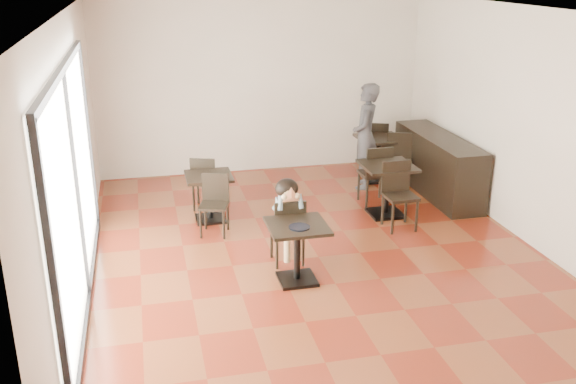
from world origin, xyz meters
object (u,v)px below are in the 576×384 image
object	(u,v)px
adult_patron	(365,136)
chair_back_a	(376,146)
cafe_table_back	(378,159)
child_table	(297,253)
child	(287,222)
chair_mid_b	(400,197)
cafe_table_mid	(386,190)
chair_left_b	(214,206)
chair_mid_a	(374,174)
chair_back_b	(399,163)
child_chair	(287,230)
cafe_table_left	(210,198)
chair_left_a	(206,182)

from	to	relation	value
adult_patron	chair_back_a	bearing A→B (deg)	170.18
cafe_table_back	chair_back_a	distance (m)	0.58
child_table	adult_patron	bearing A→B (deg)	57.97
child	chair_mid_b	size ratio (longest dim) A/B	1.16
cafe_table_mid	child_table	bearing A→B (deg)	-135.62
adult_patron	chair_back_a	size ratio (longest dim) A/B	1.90
child	cafe_table_mid	world-z (taller)	child
chair_left_b	chair_back_a	bearing A→B (deg)	52.41
chair_mid_a	chair_mid_b	world-z (taller)	same
cafe_table_back	chair_mid_b	xyz separation A→B (m)	(-0.49, -2.19, 0.10)
cafe_table_back	chair_back_b	bearing A→B (deg)	-73.59
child_chair	chair_back_b	distance (m)	3.47
cafe_table_mid	cafe_table_left	bearing A→B (deg)	171.54
child	chair_back_a	bearing A→B (deg)	54.02
child_chair	chair_mid_b	size ratio (longest dim) A/B	0.92
child	chair_mid_b	bearing A→B (deg)	21.43
chair_left_a	chair_back_a	xyz separation A→B (m)	(3.35, 1.24, 0.04)
adult_patron	chair_left_b	size ratio (longest dim) A/B	2.09
chair_mid_b	chair_back_b	xyz separation A→B (m)	(0.65, 1.64, -0.01)
cafe_table_left	cafe_table_back	size ratio (longest dim) A/B	0.91
child	chair_left_b	bearing A→B (deg)	125.83
cafe_table_mid	chair_back_b	size ratio (longest dim) A/B	0.86
child_table	cafe_table_left	bearing A→B (deg)	110.16
cafe_table_left	chair_back_a	size ratio (longest dim) A/B	0.76
cafe_table_mid	chair_left_b	size ratio (longest dim) A/B	0.94
chair_mid_a	chair_left_a	bearing A→B (deg)	-9.86
child_chair	child	world-z (taller)	child
child	chair_mid_a	bearing A→B (deg)	44.38
chair_left_b	chair_back_b	distance (m)	3.57
child	cafe_table_mid	bearing A→B (deg)	34.43
child	chair_left_b	xyz separation A→B (m)	(-0.82, 1.14, -0.14)
child_chair	child	size ratio (longest dim) A/B	0.79
child_table	child	size ratio (longest dim) A/B	0.66
child_chair	chair_mid_b	distance (m)	2.02
cafe_table_left	chair_back_a	bearing A→B (deg)	28.16
cafe_table_left	chair_left_b	bearing A→B (deg)	-90.00
chair_mid_b	chair_left_a	size ratio (longest dim) A/B	1.13
adult_patron	chair_back_a	xyz separation A→B (m)	(0.54, 0.85, -0.43)
child_table	chair_left_b	xyz separation A→B (m)	(-0.82, 1.69, 0.06)
child	chair_left_a	distance (m)	2.39
child_table	chair_back_b	size ratio (longest dim) A/B	0.79
child	chair_mid_a	xyz separation A→B (m)	(1.88, 1.84, -0.08)
chair_mid_b	chair_left_b	bearing A→B (deg)	170.14
child_table	chair_back_a	xyz separation A→B (m)	(2.53, 4.03, 0.10)
cafe_table_left	chair_back_a	distance (m)	3.80
cafe_table_left	chair_left_a	bearing A→B (deg)	90.00
cafe_table_back	chair_back_b	world-z (taller)	chair_back_b
chair_left_a	chair_back_b	size ratio (longest dim) A/B	0.91
cafe_table_back	chair_mid_b	bearing A→B (deg)	-102.54
cafe_table_back	chair_left_b	size ratio (longest dim) A/B	0.91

